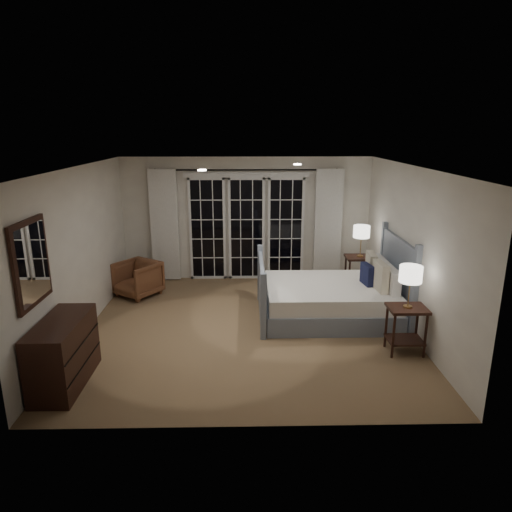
{
  "coord_description": "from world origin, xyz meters",
  "views": [
    {
      "loc": [
        -0.0,
        -6.65,
        3.03
      ],
      "look_at": [
        0.15,
        0.43,
        1.05
      ],
      "focal_mm": 32.0,
      "sensor_mm": 36.0,
      "label": 1
    }
  ],
  "objects_px": {
    "nightstand_left": "(406,323)",
    "bed": "(332,297)",
    "nightstand_right": "(359,268)",
    "lamp_left": "(411,275)",
    "dresser": "(63,353)",
    "armchair": "(138,279)",
    "lamp_right": "(362,232)"
  },
  "relations": [
    {
      "from": "bed",
      "to": "nightstand_left",
      "type": "height_order",
      "value": "bed"
    },
    {
      "from": "dresser",
      "to": "armchair",
      "type": "bearing_deg",
      "value": 86.52
    },
    {
      "from": "nightstand_right",
      "to": "dresser",
      "type": "bearing_deg",
      "value": -143.56
    },
    {
      "from": "nightstand_left",
      "to": "dresser",
      "type": "height_order",
      "value": "dresser"
    },
    {
      "from": "lamp_left",
      "to": "nightstand_right",
      "type": "bearing_deg",
      "value": 91.09
    },
    {
      "from": "nightstand_right",
      "to": "armchair",
      "type": "xyz_separation_m",
      "value": [
        -4.19,
        -0.16,
        -0.13
      ]
    },
    {
      "from": "lamp_right",
      "to": "dresser",
      "type": "xyz_separation_m",
      "value": [
        -4.38,
        -3.23,
        -0.75
      ]
    },
    {
      "from": "nightstand_left",
      "to": "nightstand_right",
      "type": "xyz_separation_m",
      "value": [
        -0.05,
        2.51,
        0.01
      ]
    },
    {
      "from": "lamp_left",
      "to": "lamp_right",
      "type": "bearing_deg",
      "value": 91.09
    },
    {
      "from": "nightstand_left",
      "to": "bed",
      "type": "bearing_deg",
      "value": 121.4
    },
    {
      "from": "nightstand_right",
      "to": "lamp_right",
      "type": "bearing_deg",
      "value": 0.0
    },
    {
      "from": "lamp_right",
      "to": "dresser",
      "type": "distance_m",
      "value": 5.5
    },
    {
      "from": "nightstand_left",
      "to": "lamp_right",
      "type": "distance_m",
      "value": 2.61
    },
    {
      "from": "dresser",
      "to": "bed",
      "type": "bearing_deg",
      "value": 28.83
    },
    {
      "from": "bed",
      "to": "armchair",
      "type": "relative_size",
      "value": 3.16
    },
    {
      "from": "armchair",
      "to": "lamp_right",
      "type": "bearing_deg",
      "value": 37.33
    },
    {
      "from": "lamp_right",
      "to": "dresser",
      "type": "relative_size",
      "value": 0.51
    },
    {
      "from": "lamp_left",
      "to": "armchair",
      "type": "height_order",
      "value": "lamp_left"
    },
    {
      "from": "lamp_right",
      "to": "armchair",
      "type": "relative_size",
      "value": 0.82
    },
    {
      "from": "bed",
      "to": "nightstand_right",
      "type": "bearing_deg",
      "value": 59.08
    },
    {
      "from": "bed",
      "to": "nightstand_right",
      "type": "distance_m",
      "value": 1.44
    },
    {
      "from": "nightstand_right",
      "to": "lamp_left",
      "type": "distance_m",
      "value": 2.6
    },
    {
      "from": "nightstand_left",
      "to": "lamp_left",
      "type": "distance_m",
      "value": 0.7
    },
    {
      "from": "nightstand_right",
      "to": "lamp_right",
      "type": "relative_size",
      "value": 1.17
    },
    {
      "from": "nightstand_left",
      "to": "armchair",
      "type": "height_order",
      "value": "nightstand_left"
    },
    {
      "from": "nightstand_right",
      "to": "lamp_left",
      "type": "relative_size",
      "value": 1.18
    },
    {
      "from": "lamp_left",
      "to": "lamp_right",
      "type": "xyz_separation_m",
      "value": [
        -0.05,
        2.51,
        0.02
      ]
    },
    {
      "from": "bed",
      "to": "lamp_left",
      "type": "distance_m",
      "value": 1.71
    },
    {
      "from": "bed",
      "to": "nightstand_right",
      "type": "relative_size",
      "value": 3.29
    },
    {
      "from": "nightstand_left",
      "to": "dresser",
      "type": "relative_size",
      "value": 0.58
    },
    {
      "from": "lamp_left",
      "to": "dresser",
      "type": "bearing_deg",
      "value": -170.72
    },
    {
      "from": "nightstand_left",
      "to": "lamp_right",
      "type": "bearing_deg",
      "value": 91.09
    }
  ]
}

